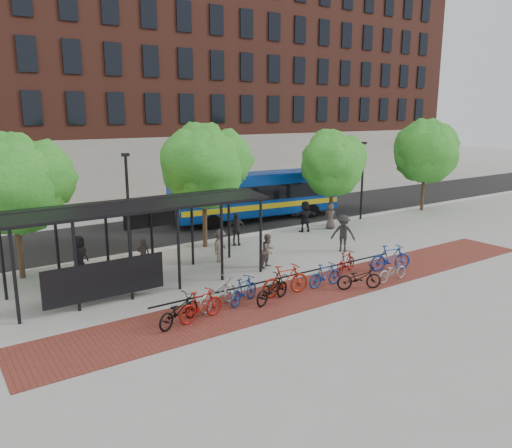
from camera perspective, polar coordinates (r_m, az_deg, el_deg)
ground at (r=25.69m, az=3.65°, el=-3.21°), size 160.00×160.00×0.00m
asphalt_street at (r=32.17m, az=-5.15°, el=0.03°), size 160.00×8.00×0.01m
curb at (r=28.82m, az=-1.25°, el=-1.30°), size 160.00×0.25×0.12m
brick_strip at (r=20.83m, az=7.82°, el=-7.14°), size 24.00×3.00×0.01m
bike_rack_rail at (r=20.68m, az=3.44°, el=-7.20°), size 12.00×0.05×0.95m
building_brick at (r=52.06m, az=-5.53°, el=15.92°), size 55.00×14.00×20.00m
bus_shelter at (r=20.64m, az=-13.46°, el=1.08°), size 10.60×3.07×3.60m
tree_a at (r=23.18m, az=-25.86°, el=4.51°), size 4.90×4.00×6.18m
tree_b at (r=26.04m, az=-5.90°, el=6.97°), size 5.15×4.20×6.47m
tree_c at (r=31.37m, az=8.80°, el=7.11°), size 4.66×3.80×5.92m
tree_d at (r=38.06m, az=18.88°, el=8.17°), size 5.39×4.40×6.55m
lamp_post_left at (r=24.83m, az=-14.41°, el=2.36°), size 0.35×0.20×5.12m
lamp_post_right at (r=33.74m, az=12.06°, el=5.13°), size 0.35×0.20×5.12m
bus at (r=32.96m, az=0.02°, el=3.54°), size 11.71×3.72×3.11m
bike_0 at (r=17.21m, az=-8.82°, el=-9.75°), size 2.03×1.36×1.01m
bike_1 at (r=17.44m, az=-6.29°, el=-9.19°), size 1.89×0.80×1.10m
bike_2 at (r=18.45m, az=-4.42°, el=-7.93°), size 2.19×1.40×1.09m
bike_3 at (r=18.82m, az=-1.42°, el=-7.56°), size 1.77×1.13×1.03m
bike_4 at (r=18.96m, az=1.84°, el=-7.45°), size 2.03×1.23×1.01m
bike_5 at (r=19.59m, az=3.38°, el=-6.42°), size 2.12×0.79×1.25m
bike_7 at (r=20.75m, az=7.91°, el=-5.79°), size 1.67×0.54×0.99m
bike_8 at (r=20.68m, az=11.71°, el=-6.03°), size 1.95×1.36×0.97m
bike_9 at (r=22.55m, az=10.21°, el=-4.33°), size 1.75×0.98×1.01m
bike_10 at (r=22.01m, az=15.33°, el=-5.20°), size 1.68×0.62×0.88m
bike_11 at (r=23.34m, az=15.11°, el=-3.75°), size 2.07×1.18×1.20m
pedestrian_0 at (r=23.13m, az=-19.55°, el=-3.42°), size 1.05×0.99×1.80m
pedestrian_1 at (r=22.92m, az=-12.75°, el=-3.47°), size 0.66×0.55×1.54m
pedestrian_3 at (r=23.83m, az=-4.15°, el=-2.50°), size 1.18×1.07×1.59m
pedestrian_4 at (r=26.79m, az=-2.29°, el=-0.57°), size 1.13×0.77×1.77m
pedestrian_5 at (r=29.89m, az=5.62°, el=0.86°), size 1.81×0.92×1.86m
pedestrian_6 at (r=30.87m, az=8.51°, el=0.89°), size 0.90×0.74×1.57m
pedestrian_8 at (r=22.98m, az=1.41°, el=-3.07°), size 0.93×0.84×1.58m
pedestrian_9 at (r=25.90m, az=9.93°, el=-1.05°), size 1.34×1.40×1.91m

